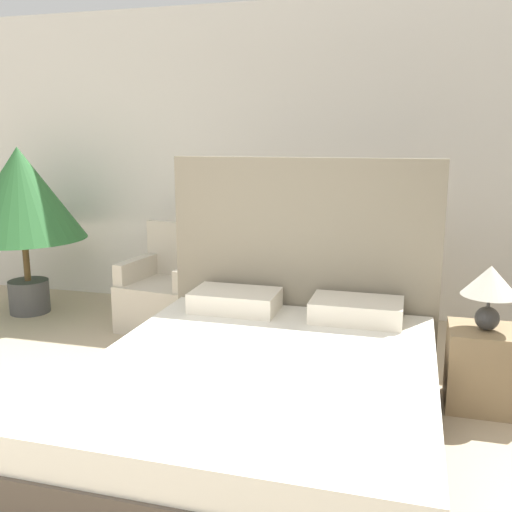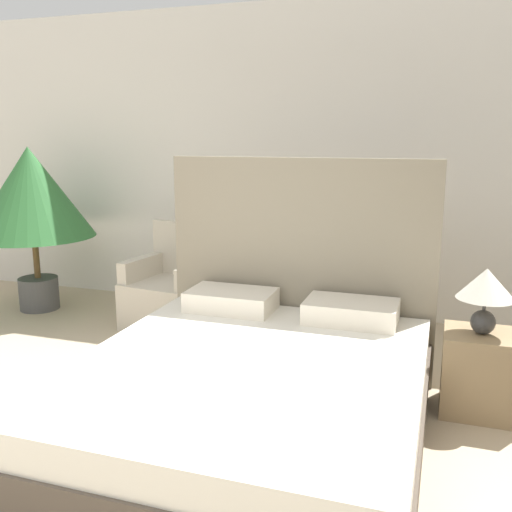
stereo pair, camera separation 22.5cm
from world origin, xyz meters
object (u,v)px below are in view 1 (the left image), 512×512
(armchair_near_window_left, at_px, (167,297))
(nightstand, at_px, (487,368))
(armchair_near_window_right, at_px, (273,305))
(table_lamp, at_px, (490,286))
(side_table, at_px, (218,310))
(bed, at_px, (267,387))
(potted_palm, at_px, (21,197))

(armchair_near_window_left, bearing_deg, nightstand, -11.37)
(armchair_near_window_right, distance_m, table_lamp, 1.89)
(armchair_near_window_right, height_order, side_table, armchair_near_window_right)
(armchair_near_window_right, bearing_deg, table_lamp, -21.93)
(bed, xyz_separation_m, potted_palm, (-2.82, 1.65, 0.83))
(armchair_near_window_right, xyz_separation_m, side_table, (-0.49, -0.01, -0.08))
(bed, xyz_separation_m, side_table, (-0.85, 1.60, -0.10))
(armchair_near_window_left, height_order, side_table, armchair_near_window_left)
(potted_palm, distance_m, side_table, 2.17)
(armchair_near_window_right, bearing_deg, armchair_near_window_left, -172.32)
(armchair_near_window_left, bearing_deg, table_lamp, -11.84)
(armchair_near_window_right, height_order, table_lamp, table_lamp)
(bed, distance_m, armchair_near_window_right, 1.65)
(bed, height_order, nightstand, bed)
(nightstand, bearing_deg, bed, -149.93)
(bed, height_order, table_lamp, bed)
(potted_palm, height_order, side_table, potted_palm)
(armchair_near_window_right, distance_m, side_table, 0.50)
(table_lamp, distance_m, side_table, 2.33)
(bed, height_order, side_table, bed)
(armchair_near_window_right, distance_m, potted_palm, 2.60)
(potted_palm, bearing_deg, armchair_near_window_right, -1.02)
(armchair_near_window_left, relative_size, nightstand, 1.78)
(armchair_near_window_left, bearing_deg, potted_palm, -174.14)
(nightstand, xyz_separation_m, side_table, (-2.10, 0.88, -0.06))
(nightstand, height_order, table_lamp, table_lamp)
(side_table, bearing_deg, potted_palm, 178.55)
(armchair_near_window_left, xyz_separation_m, armchair_near_window_right, (0.97, -0.00, 0.00))
(armchair_near_window_right, relative_size, potted_palm, 0.57)
(armchair_near_window_right, height_order, nightstand, armchair_near_window_right)
(armchair_near_window_left, height_order, table_lamp, table_lamp)
(table_lamp, xyz_separation_m, side_table, (-2.07, 0.89, -0.60))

